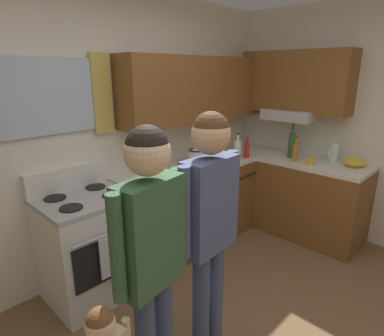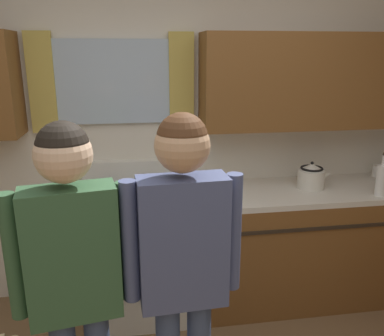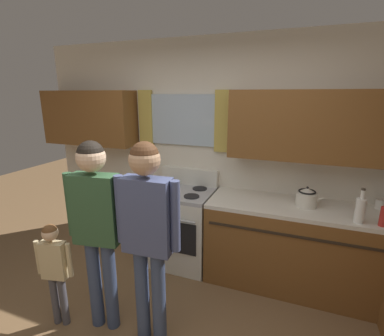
{
  "view_description": "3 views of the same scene",
  "coord_description": "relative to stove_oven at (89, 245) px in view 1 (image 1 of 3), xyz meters",
  "views": [
    {
      "loc": [
        -1.47,
        -0.77,
        1.88
      ],
      "look_at": [
        0.18,
        0.83,
        1.19
      ],
      "focal_mm": 30.33,
      "sensor_mm": 36.0,
      "label": 1
    },
    {
      "loc": [
        -0.32,
        -1.15,
        1.89
      ],
      "look_at": [
        -0.02,
        0.75,
        1.33
      ],
      "focal_mm": 37.7,
      "sensor_mm": 36.0,
      "label": 2
    },
    {
      "loc": [
        0.87,
        -1.28,
        1.98
      ],
      "look_at": [
        0.05,
        0.9,
        1.37
      ],
      "focal_mm": 26.34,
      "sensor_mm": 36.0,
      "label": 3
    }
  ],
  "objects": [
    {
      "name": "stove_oven",
      "position": [
        0.0,
        0.0,
        0.0
      ],
      "size": [
        0.71,
        0.67,
        1.1
      ],
      "color": "silver",
      "rests_on": "ground"
    },
    {
      "name": "bottle_sauce_red",
      "position": [
        1.93,
        -0.22,
        0.53
      ],
      "size": [
        0.06,
        0.06,
        0.25
      ],
      "color": "red",
      "rests_on": "kitchen_counter_run"
    },
    {
      "name": "adult_in_plaid",
      "position": [
        0.21,
        -1.15,
        0.58
      ],
      "size": [
        0.52,
        0.23,
        1.67
      ],
      "color": "#38476B",
      "rests_on": "ground"
    },
    {
      "name": "water_pitcher",
      "position": [
        2.43,
        -1.02,
        0.54
      ],
      "size": [
        0.19,
        0.11,
        0.22
      ],
      "color": "silver",
      "rests_on": "kitchen_counter_run"
    },
    {
      "name": "back_wall_unit",
      "position": [
        0.38,
        0.28,
        0.98
      ],
      "size": [
        4.6,
        0.42,
        2.6
      ],
      "color": "silver",
      "rests_on": "ground"
    },
    {
      "name": "mixing_bowl",
      "position": [
        2.43,
        -1.25,
        0.48
      ],
      "size": [
        0.23,
        0.23,
        0.1
      ],
      "color": "gold",
      "rests_on": "kitchen_counter_run"
    },
    {
      "name": "mug_ceramic_white",
      "position": [
        2.01,
        0.2,
        0.48
      ],
      "size": [
        0.13,
        0.08,
        0.09
      ],
      "color": "white",
      "rests_on": "kitchen_counter_run"
    },
    {
      "name": "bottle_oil_amber",
      "position": [
        2.18,
        -0.7,
        0.54
      ],
      "size": [
        0.06,
        0.06,
        0.29
      ],
      "color": "#B27223",
      "rests_on": "kitchen_counter_run"
    },
    {
      "name": "adult_holding_child",
      "position": [
        -0.24,
        -1.16,
        0.57
      ],
      "size": [
        0.51,
        0.22,
        1.65
      ],
      "color": "#38476B",
      "rests_on": "ground"
    },
    {
      "name": "bottle_wine_green",
      "position": [
        2.31,
        -0.58,
        0.58
      ],
      "size": [
        0.08,
        0.08,
        0.39
      ],
      "color": "#2D6633",
      "rests_on": "kitchen_counter_run"
    },
    {
      "name": "kitchen_counter_run",
      "position": [
        1.78,
        -0.3,
        -0.02
      ],
      "size": [
        2.25,
        1.76,
        0.9
      ],
      "color": "brown",
      "rests_on": "ground"
    },
    {
      "name": "mug_mustard_yellow",
      "position": [
        2.15,
        -0.89,
        0.48
      ],
      "size": [
        0.12,
        0.08,
        0.09
      ],
      "color": "gold",
      "rests_on": "kitchen_counter_run"
    },
    {
      "name": "bottle_milk_white",
      "position": [
        1.76,
        -0.22,
        0.55
      ],
      "size": [
        0.08,
        0.08,
        0.31
      ],
      "color": "white",
      "rests_on": "kitchen_counter_run"
    },
    {
      "name": "stovetop_kettle",
      "position": [
        1.34,
        0.01,
        0.53
      ],
      "size": [
        0.27,
        0.2,
        0.21
      ],
      "color": "silver",
      "rests_on": "kitchen_counter_run"
    }
  ]
}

